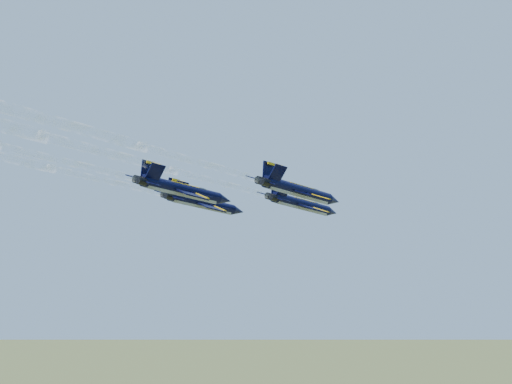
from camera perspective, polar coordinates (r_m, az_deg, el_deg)
The scene contains 4 objects.
jet_lead at distance 98.55m, azimuth 4.18°, elevation -1.12°, with size 11.37×16.01×4.71m.
jet_left at distance 97.01m, azimuth -4.66°, elevation -1.00°, with size 11.37×16.01×4.71m.
jet_right at distance 84.26m, azimuth 3.90°, elevation 0.09°, with size 11.37×16.01×4.71m.
jet_slot at distance 83.86m, azimuth -6.42°, elevation 0.16°, with size 11.37×16.01×4.71m.
Camera 1 is at (42.60, -76.01, 85.35)m, focal length 45.00 mm.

